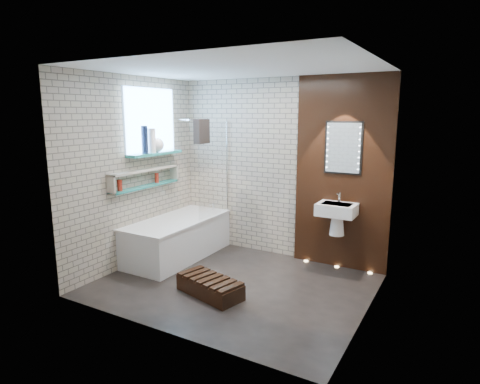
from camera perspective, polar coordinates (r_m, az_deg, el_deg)
The scene contains 15 objects.
ground at distance 5.19m, azimuth -0.84°, elevation -12.84°, with size 3.20×3.20×0.00m, color black.
room_shell at distance 4.81m, azimuth -0.88°, elevation 1.45°, with size 3.24×3.20×2.60m.
walnut_panel at distance 5.61m, azimuth 14.25°, elevation 2.50°, with size 1.30×0.06×2.60m, color black.
clerestory_window at distance 5.96m, azimuth -12.41°, elevation 8.88°, with size 0.18×1.00×0.94m.
display_niche at distance 5.85m, azimuth -13.14°, elevation 1.91°, with size 0.14×1.30×0.26m.
bathtub at distance 6.09m, azimuth -8.71°, elevation -6.37°, with size 0.79×1.74×0.70m.
bath_screen at distance 6.02m, azimuth -3.73°, elevation 3.19°, with size 0.01×0.78×1.40m, color white.
towel at distance 5.72m, azimuth -5.41°, elevation 8.49°, with size 0.10×0.26×0.34m, color black.
shower_head at distance 6.25m, azimuth -6.86°, elevation 10.05°, with size 0.18×0.18×0.02m, color silver.
washbasin at distance 5.52m, azimuth 13.45°, elevation -3.01°, with size 0.50×0.36×0.58m.
led_mirror at distance 5.53m, azimuth 14.31°, elevation 6.03°, with size 0.50×0.02×0.70m.
walnut_step at distance 4.90m, azimuth -4.25°, elevation -13.22°, with size 0.82×0.36×0.18m, color black.
niche_bottles at distance 5.73m, azimuth -14.30°, elevation 1.38°, with size 0.06×0.78×0.15m.
sill_vases at distance 5.89m, azimuth -12.12°, elevation 6.78°, with size 0.21×0.39×0.38m.
floor_uplights at distance 5.87m, azimuth 13.45°, elevation -10.18°, with size 0.96×0.06×0.01m.
Camera 1 is at (2.41, -4.09, 2.11)m, focal length 30.34 mm.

